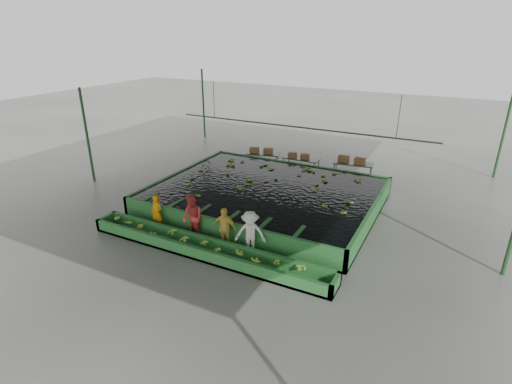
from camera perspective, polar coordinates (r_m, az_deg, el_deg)
The scene contains 21 objects.
ground at distance 17.72m, azimuth -0.75°, elevation -3.54°, with size 80.00×80.00×0.00m, color slate.
shed_roof at distance 16.16m, azimuth -0.84°, elevation 12.60°, with size 20.00×22.00×0.04m, color gray.
shed_posts at distance 16.77m, azimuth -0.79°, elevation 4.16°, with size 20.00×22.00×5.00m, color #265428, non-canonical shape.
flotation_tank at distance 18.75m, azimuth 1.41°, elevation -0.52°, with size 10.00×8.00×0.90m, color #2B7131, non-canonical shape.
tank_water at distance 18.60m, azimuth 1.42°, elevation 0.62°, with size 9.70×7.70×0.00m, color black.
sorting_trough at distance 14.90m, azimuth -7.35°, elevation -8.04°, with size 10.00×1.00×0.50m, color #2B7131, non-canonical shape.
cableway_rail at distance 21.02m, azimuth 5.73°, elevation 9.24°, with size 0.08×0.08×14.00m, color #59605B.
rail_hanger_left at distance 23.10m, azimuth -6.04°, elevation 12.95°, with size 0.04×0.04×2.00m, color #59605B.
rail_hanger_right at distance 19.57m, azimuth 19.75°, elevation 10.07°, with size 0.04×0.04×2.00m, color #59605B.
worker_a at distance 16.83m, azimuth -13.98°, elevation -2.86°, with size 0.55×0.36×1.52m, color orange.
worker_b at distance 15.71m, azimuth -9.04°, elevation -3.65°, with size 0.90×0.70×1.85m, color #CD3C36.
worker_c at distance 15.02m, azimuth -4.55°, elevation -5.16°, with size 0.96×0.40×1.64m, color yellow.
worker_d at distance 14.51m, azimuth -0.84°, elevation -5.93°, with size 1.12×0.65×1.74m, color silver.
packing_table_left at distance 23.85m, azimuth 0.99°, elevation 4.56°, with size 1.92×0.77×0.87m, color #59605B, non-canonical shape.
packing_table_mid at distance 22.90m, azimuth 6.43°, elevation 3.73°, with size 2.06×0.83×0.94m, color #59605B, non-canonical shape.
packing_table_right at distance 22.47m, azimuth 13.63°, elevation 2.90°, with size 2.13×0.85×0.97m, color #59605B, non-canonical shape.
box_stack_left at distance 23.75m, azimuth 0.76°, elevation 5.59°, with size 1.36×0.38×0.29m, color #8F5D35, non-canonical shape.
box_stack_mid at distance 22.73m, azimuth 6.09°, elevation 4.85°, with size 1.20×0.33×0.26m, color #8F5D35, non-canonical shape.
box_stack_right at distance 22.33m, azimuth 13.47°, elevation 4.11°, with size 1.45×0.40×0.31m, color #8F5D35, non-canonical shape.
floating_bananas at distance 19.27m, azimuth 2.46°, elevation 1.40°, with size 8.94×6.10×0.12m, color #84B030, non-canonical shape.
trough_bananas at distance 14.82m, azimuth -7.37°, elevation -7.54°, with size 9.44×0.63×0.13m, color #84B030, non-canonical shape.
Camera 1 is at (7.53, -14.03, 7.76)m, focal length 28.00 mm.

